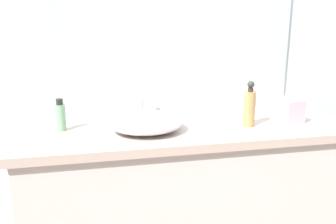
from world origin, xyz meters
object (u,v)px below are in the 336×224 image
(lotion_bottle, at_px, (61,116))
(tissue_box, at_px, (288,109))
(sink_basin, at_px, (146,122))
(soap_dispenser, at_px, (249,107))

(lotion_bottle, relative_size, tissue_box, 0.94)
(sink_basin, relative_size, tissue_box, 2.15)
(tissue_box, bearing_deg, sink_basin, 179.64)
(lotion_bottle, height_order, tissue_box, tissue_box)
(lotion_bottle, bearing_deg, sink_basin, -12.62)
(sink_basin, xyz_separation_m, tissue_box, (0.70, -0.00, 0.02))
(soap_dispenser, distance_m, lotion_bottle, 0.87)
(lotion_bottle, bearing_deg, soap_dispenser, -7.08)
(lotion_bottle, xyz_separation_m, tissue_box, (1.08, -0.09, -0.00))
(sink_basin, bearing_deg, lotion_bottle, 167.38)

